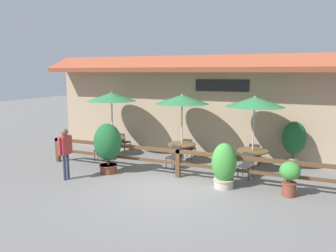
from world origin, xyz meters
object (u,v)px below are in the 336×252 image
Objects in this scene: dining_table_near at (113,141)px; chair_near_streetside at (101,148)px; patio_umbrella_middle at (182,99)px; chair_far_wallside at (255,153)px; dining_table_middle at (182,147)px; patio_umbrella_near at (112,97)px; pedestrian at (65,147)px; chair_middle_streetside at (174,156)px; potted_plant_entrance_palm at (290,176)px; patio_umbrella_far at (255,102)px; chair_middle_wallside at (189,147)px; dining_table_far at (252,154)px; chair_far_streetside at (247,164)px; potted_plant_broad_leaf at (224,166)px; potted_plant_tall_tropical at (294,140)px; potted_plant_small_flowering at (108,144)px; chair_near_wallside at (123,141)px.

chair_near_streetside is (-0.07, -0.78, -0.16)m from dining_table_near.
patio_umbrella_middle reaches higher than chair_far_wallside.
patio_umbrella_middle is 1.88m from dining_table_middle.
dining_table_middle is at bearing -0.11° from patio_umbrella_near.
chair_far_wallside is 6.94m from pedestrian.
chair_far_wallside reaches higher than dining_table_middle.
chair_near_streetside is 3.20m from chair_middle_streetside.
potted_plant_entrance_palm is at bearing -16.02° from patio_umbrella_near.
chair_middle_streetside is 3.48m from patio_umbrella_far.
patio_umbrella_middle is 2.17m from chair_middle_wallside.
patio_umbrella_middle reaches higher than dining_table_middle.
patio_umbrella_middle is 3.23× the size of chair_middle_wallside.
pedestrian is at bearing -85.02° from patio_umbrella_near.
dining_table_far is at bearing 123.32° from potted_plant_entrance_palm.
chair_middle_streetside is 2.66m from chair_far_streetside.
dining_table_near is 7.49m from potted_plant_entrance_palm.
potted_plant_broad_leaf is at bearing -178.87° from potted_plant_entrance_palm.
patio_umbrella_far is at bearing -0.16° from patio_umbrella_near.
potted_plant_small_flowering is at bearing -153.31° from potted_plant_tall_tropical.
chair_middle_wallside is at bearing 162.92° from chair_far_streetside.
chair_middle_wallside reaches higher than dining_table_middle.
chair_near_streetside is 3.58m from chair_middle_wallside.
dining_table_near is 1.30× the size of chair_far_wallside.
patio_umbrella_middle is at bearing 177.85° from chair_near_wallside.
patio_umbrella_middle reaches higher than potted_plant_tall_tropical.
chair_middle_wallside is 4.06m from potted_plant_tall_tropical.
patio_umbrella_near reaches higher than potted_plant_entrance_palm.
chair_near_streetside and chair_near_wallside have the same top height.
dining_table_middle is at bearing 102.93° from chair_middle_streetside.
patio_umbrella_middle reaches higher than chair_middle_wallside.
dining_table_far is 1.30× the size of chair_far_wallside.
potted_plant_broad_leaf is at bearing 163.37° from chair_near_wallside.
chair_near_streetside is 2.66m from pedestrian.
dining_table_near is at bearing -174.17° from chair_far_streetside.
patio_umbrella_middle reaches higher than chair_near_streetside.
patio_umbrella_middle is 3.44m from chair_far_streetside.
dining_table_far is at bearing -0.23° from dining_table_middle.
chair_middle_streetside is 4.28m from potted_plant_entrance_palm.
potted_plant_broad_leaf is (5.25, -2.89, 0.24)m from chair_near_wallside.
patio_umbrella_middle is 1.93× the size of potted_plant_broad_leaf.
chair_near_wallside is 3.12m from chair_middle_wallside.
potted_plant_tall_tropical is at bearing 63.85° from chair_far_streetside.
chair_far_streetside is 0.49× the size of pedestrian.
potted_plant_entrance_palm reaches higher than dining_table_near.
chair_near_streetside is 6.31m from patio_umbrella_far.
chair_near_streetside is 0.47× the size of potted_plant_tall_tropical.
patio_umbrella_far is at bearing -7.38° from chair_near_streetside.
pedestrian reaches higher than dining_table_middle.
dining_table_near is 1.30× the size of chair_near_wallside.
chair_near_wallside is 0.77× the size of dining_table_far.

